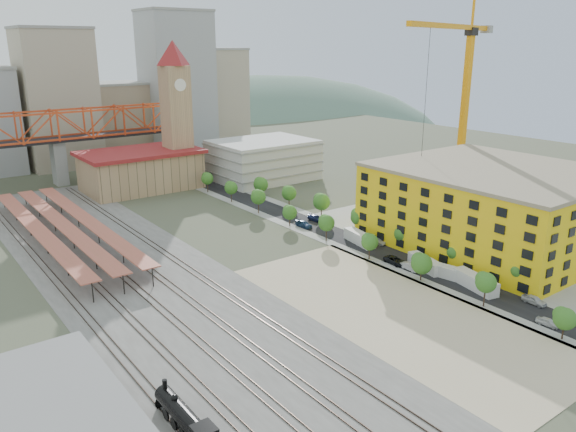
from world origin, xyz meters
TOP-DOWN VIEW (x-y plane):
  - ground at (0.00, 0.00)m, footprint 400.00×400.00m
  - ballast_strip at (-36.00, 17.50)m, footprint 36.00×165.00m
  - dirt_lot at (-4.00, -31.50)m, footprint 28.00×67.00m
  - street_asphalt at (16.00, 15.00)m, footprint 12.00×170.00m
  - sidewalk_west at (10.50, 15.00)m, footprint 3.00×170.00m
  - sidewalk_east at (21.50, 15.00)m, footprint 3.00×170.00m
  - construction_pad at (45.00, -20.00)m, footprint 50.00×90.00m
  - rail_tracks at (-37.80, 17.50)m, footprint 26.56×160.00m
  - platform_canopies at (-41.00, 45.00)m, footprint 16.00×80.00m
  - station_hall at (-5.00, 82.00)m, footprint 38.00×24.00m
  - clock_tower at (8.00, 79.99)m, footprint 12.00×12.00m
  - parking_garage at (36.00, 70.00)m, footprint 34.00×26.00m
  - truss_bridge at (-25.00, 105.00)m, footprint 94.00×9.60m
  - construction_building at (42.00, -20.00)m, footprint 44.60×50.60m
  - warehouse at (-66.00, -30.00)m, footprint 22.00×32.00m
  - street_trees at (16.00, 5.00)m, footprint 15.40×124.40m
  - skyline at (7.47, 142.31)m, footprint 133.00×46.00m
  - distant_hills at (45.28, 260.00)m, footprint 647.00×264.00m
  - locomotive at (-50.00, -40.95)m, footprint 2.60×20.04m
  - tower_crane at (62.66, 7.58)m, footprint 54.26×18.00m
  - site_trailer_a at (16.00, -34.18)m, footprint 4.92×10.75m
  - site_trailer_b at (16.00, -26.79)m, footprint 4.25×9.35m
  - site_trailer_c at (16.00, -21.48)m, footprint 4.69×9.85m
  - site_trailer_d at (16.00, -1.10)m, footprint 4.39×10.50m
  - car_0 at (13.00, -51.10)m, footprint 2.02×4.13m
  - car_1 at (13.00, -19.98)m, footprint 1.80×4.76m
  - car_2 at (13.00, -15.58)m, footprint 2.91×5.77m
  - car_3 at (13.00, 17.11)m, footprint 2.46×5.50m
  - car_4 at (19.00, -45.01)m, footprint 1.94×4.64m
  - car_5 at (19.00, -4.16)m, footprint 1.94×4.26m
  - car_6 at (19.00, -2.54)m, footprint 2.97×5.55m
  - car_7 at (19.00, 19.18)m, footprint 2.95×5.72m

SIDE VIEW (x-z plane):
  - distant_hills at x=45.28m, z-range -193.04..33.96m
  - ground at x=0.00m, z-range 0.00..0.00m
  - street_trees at x=16.00m, z-range -4.00..4.00m
  - sidewalk_west at x=10.50m, z-range 0.00..0.04m
  - sidewalk_east at x=21.50m, z-range 0.00..0.04m
  - ballast_strip at x=-36.00m, z-range 0.00..0.06m
  - dirt_lot at x=-4.00m, z-range 0.00..0.06m
  - street_asphalt at x=16.00m, z-range 0.00..0.06m
  - construction_pad at x=45.00m, z-range 0.00..0.06m
  - rail_tracks at x=-37.80m, z-range 0.06..0.24m
  - car_5 at x=19.00m, z-range 0.00..1.35m
  - car_0 at x=13.00m, z-range 0.00..1.36m
  - car_6 at x=19.00m, z-range 0.00..1.48m
  - car_1 at x=13.00m, z-range 0.00..1.55m
  - car_3 at x=13.00m, z-range 0.00..1.57m
  - car_2 at x=13.00m, z-range 0.00..1.57m
  - car_4 at x=19.00m, z-range 0.00..1.57m
  - car_7 at x=19.00m, z-range 0.00..1.59m
  - site_trailer_b at x=16.00m, z-range 0.00..2.48m
  - site_trailer_c at x=16.00m, z-range 0.00..2.61m
  - site_trailer_d at x=16.00m, z-range 0.00..2.79m
  - site_trailer_a at x=16.00m, z-range 0.00..2.85m
  - locomotive at x=-50.00m, z-range -0.64..4.37m
  - warehouse at x=-66.00m, z-range 0.00..5.00m
  - platform_canopies at x=-41.00m, z-range 1.93..6.06m
  - station_hall at x=-5.00m, z-range 0.12..13.22m
  - parking_garage at x=36.00m, z-range 0.00..14.00m
  - construction_building at x=42.00m, z-range 0.01..18.81m
  - truss_bridge at x=-25.00m, z-range 6.06..31.66m
  - skyline at x=7.47m, z-range -7.19..52.81m
  - clock_tower at x=8.00m, z-range 2.70..54.70m
  - tower_crane at x=62.66m, z-range 7.01..66.86m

